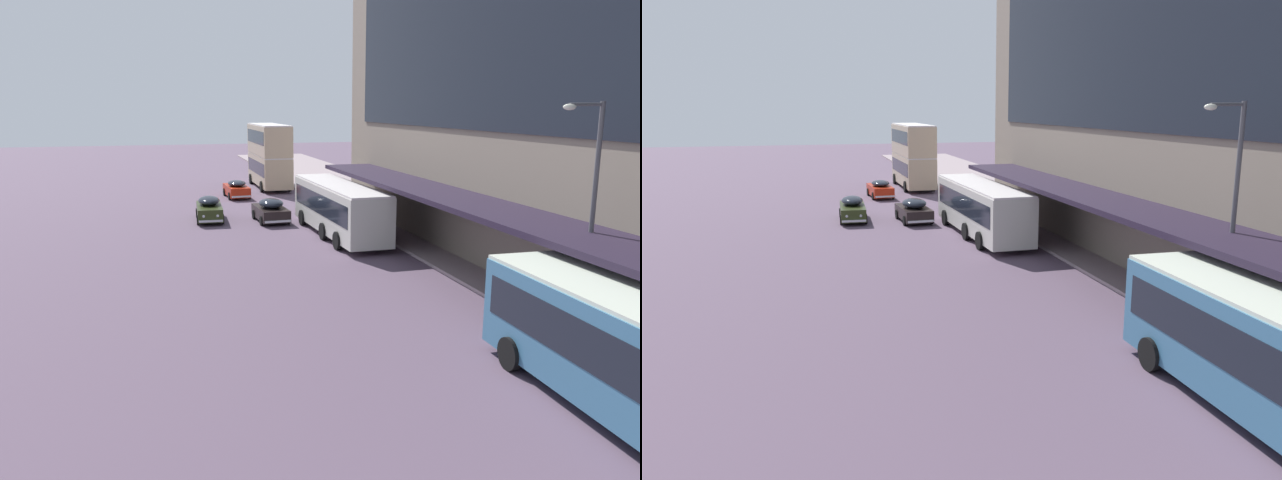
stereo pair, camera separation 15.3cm
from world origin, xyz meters
The scene contains 7 objects.
transit_bus_kerbside_front centered at (3.82, 29.51, 1.79)m, with size 2.92×11.38×3.11m.
transit_bus_kerbside_rear centered at (3.92, 52.31, 3.19)m, with size 2.78×9.61×5.90m.
transit_bus_kerbside_far centered at (4.30, 6.26, 1.80)m, with size 2.86×10.26×3.12m.
sedan_far_back centered at (-3.16, 36.61, 0.80)m, with size 1.94×4.72×1.64m.
sedan_lead_mid centered at (0.76, 35.08, 0.78)m, with size 2.06×4.33×1.59m.
sedan_trailing_near centered at (0.06, 46.74, 0.74)m, with size 1.93×4.48×1.48m.
street_lamp centered at (6.75, 11.43, 4.55)m, with size 1.50×0.28×7.65m.
Camera 1 is at (-6.83, -5.43, 7.70)m, focal length 35.00 mm.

